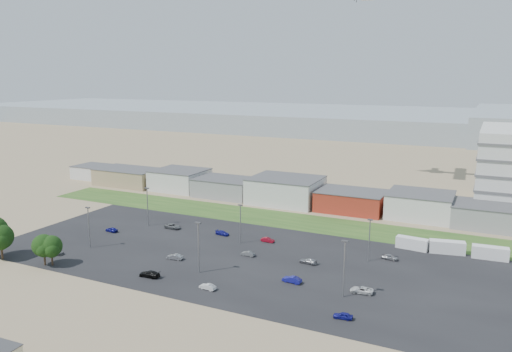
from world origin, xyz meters
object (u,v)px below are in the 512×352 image
Objects in this scene: parked_car_6 at (222,233)px; parked_car_1 at (292,279)px; parked_car_0 at (362,290)px; parked_car_8 at (390,257)px; box_trailer_a at (412,243)px; parked_car_11 at (268,240)px; parked_car_5 at (112,230)px; parked_car_3 at (150,274)px; parked_car_2 at (343,316)px; parked_car_4 at (175,257)px; parked_car_13 at (208,287)px; parked_car_10 at (56,252)px; parked_car_7 at (248,254)px; parked_car_12 at (308,261)px; parked_car_9 at (173,226)px.

parked_car_1 is at bearing -119.77° from parked_car_6.
parked_car_8 is (1.39, 20.15, 0.02)m from parked_car_0.
parked_car_11 is (-33.12, -10.40, -0.82)m from box_trailer_a.
box_trailer_a is 76.70m from parked_car_5.
parked_car_0 is 0.97× the size of parked_car_3.
parked_car_8 is at bearing 170.78° from parked_car_2.
parked_car_4 is 18.38m from parked_car_13.
parked_car_3 reaches higher than parked_car_13.
parked_car_6 is 0.93× the size of parked_car_10.
parked_car_7 is 14.12m from parked_car_12.
parked_car_0 is 42.69m from parked_car_3.
box_trailer_a is 52.03m from parked_car_13.
box_trailer_a reaches higher than parked_car_2.
parked_car_0 is 1.30× the size of parked_car_7.
parked_car_7 is at bearing -141.46° from box_trailer_a.
parked_car_11 is (-28.39, 19.31, -0.05)m from parked_car_0.
parked_car_1 reaches higher than parked_car_5.
box_trailer_a is 1.79× the size of parked_car_10.
parked_car_6 is at bearing -120.68° from parked_car_0.
parked_car_6 is 42.69m from parked_car_8.
parked_car_0 is at bearing 100.13° from parked_car_1.
parked_car_8 reaches higher than parked_car_5.
parked_car_0 reaches higher than parked_car_10.
parked_car_5 is 29.67m from parked_car_6.
parked_car_12 is (-0.64, 11.17, -0.08)m from parked_car_1.
parked_car_1 is 17.60m from parked_car_7.
parked_car_9 reaches higher than parked_car_11.
parked_car_5 reaches higher than parked_car_4.
parked_car_12 is at bearing -122.75° from parked_car_11.
parked_car_1 reaches higher than parked_car_6.
parked_car_2 is at bearing -91.05° from box_trailer_a.
parked_car_2 is 0.89× the size of parked_car_4.
parked_car_4 is (-1.09, 10.57, -0.04)m from parked_car_3.
parked_car_8 is at bearing 115.19° from parked_car_7.
parked_car_13 is (1.12, -30.62, 0.00)m from parked_car_11.
parked_car_1 is at bearing -84.84° from parked_car_10.
parked_car_9 is at bearing -95.32° from parked_car_12.
parked_car_0 is at bearing 179.85° from parked_car_8.
parked_car_2 reaches higher than parked_car_11.
parked_car_0 reaches higher than parked_car_12.
parked_car_1 is 1.17× the size of parked_car_11.
box_trailer_a reaches higher than parked_car_9.
parked_car_4 is at bearing -85.89° from parked_car_1.
parked_car_6 is 28.46m from parked_car_12.
parked_car_1 is at bearing -90.65° from parked_car_0.
parked_car_8 reaches higher than parked_car_13.
parked_car_5 is 40.65m from parked_car_7.
parked_car_1 is at bearing 83.54° from parked_car_4.
parked_car_4 is at bearing -63.08° from parked_car_12.
parked_car_12 is at bearing 97.87° from parked_car_5.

